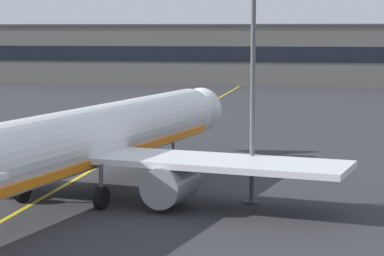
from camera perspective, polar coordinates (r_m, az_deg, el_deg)
The scene contains 5 objects.
taxiway_centreline at distance 66.21m, azimuth -4.93°, elevation -1.72°, with size 0.30×180.00×0.01m, color yellow.
airliner_foreground at distance 47.49m, azimuth -8.29°, elevation -1.10°, with size 32.29×41.15×11.65m.
apron_lamp_post at distance 45.64m, azimuth 4.38°, elevation 3.02°, with size 2.24×0.90×13.08m.
safety_cone_by_nose_gear at distance 63.63m, azimuth -3.23°, elevation -1.82°, with size 0.44×0.44×0.55m.
terminal_building at distance 150.44m, azimuth 1.69°, elevation 5.31°, with size 169.03×12.40×11.23m.
Camera 1 is at (16.25, -33.41, 9.98)m, focal length 74.38 mm.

